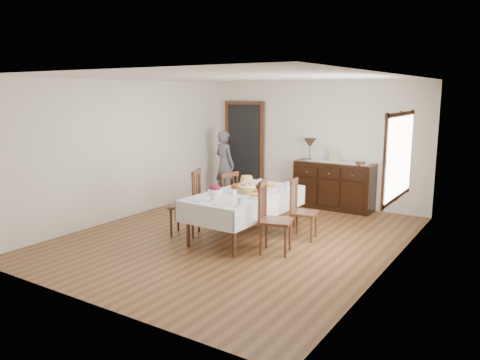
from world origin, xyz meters
The scene contains 26 objects.
ground centered at (0.00, 0.00, 0.00)m, with size 6.00×6.00×0.00m, color brown.
room_shell centered at (-0.15, 0.42, 1.64)m, with size 5.02×6.02×2.65m.
dining_table centered at (0.09, 0.10, 0.66)m, with size 1.19×2.22×0.75m.
chair_left_near centered at (-0.77, -0.32, 0.56)m, with size 0.60×0.60×1.11m.
chair_left_far centered at (-0.63, 0.58, 0.49)m, with size 0.50×0.50×0.97m.
chair_right_near centered at (0.86, -0.35, 0.55)m, with size 0.57×0.57×1.10m.
chair_right_far centered at (0.93, 0.51, 0.50)m, with size 0.47×0.47×0.98m.
sideboard centered at (0.62, 2.72, 0.49)m, with size 1.62×0.58×0.97m.
person centered at (-1.89, 2.39, 0.82)m, with size 0.51×0.33×1.63m, color slate.
bread_basket centered at (0.15, 0.08, 0.83)m, with size 0.31×0.31×0.19m.
egg_basket centered at (0.14, 0.53, 0.79)m, with size 0.23×0.23×0.11m.
ham_platter_a centered at (-0.19, 0.27, 0.78)m, with size 0.27×0.27×0.11m.
ham_platter_b centered at (0.41, 0.07, 0.78)m, with size 0.27×0.27×0.11m.
beet_bowl centered at (-0.23, -0.29, 0.83)m, with size 0.22×0.22×0.17m.
carrot_bowl centered at (0.35, 0.48, 0.79)m, with size 0.24×0.24×0.09m.
pineapple_bowl centered at (-0.26, 0.73, 0.82)m, with size 0.23×0.23×0.15m.
casserole_dish centered at (0.47, -0.18, 0.79)m, with size 0.23×0.23×0.07m.
butter_dish centered at (-0.02, -0.13, 0.79)m, with size 0.14×0.09×0.07m.
setting_left centered at (-0.14, -0.71, 0.77)m, with size 0.42×0.31×0.10m.
setting_right centered at (0.37, -0.75, 0.77)m, with size 0.42×0.31×0.10m.
glass_far_a centered at (-0.06, 0.85, 0.80)m, with size 0.07×0.07×0.10m.
glass_far_b centered at (0.50, 0.82, 0.80)m, with size 0.07×0.07×0.11m.
runner centered at (0.67, 2.76, 0.97)m, with size 1.30×0.35×0.01m.
table_lamp centered at (0.07, 2.68, 1.32)m, with size 0.26×0.26×0.46m.
picture_frame centered at (0.64, 2.69, 1.11)m, with size 0.22×0.08×0.28m.
deco_bowl centered at (1.17, 2.68, 1.00)m, with size 0.20×0.20×0.06m.
Camera 1 is at (4.09, -6.27, 2.37)m, focal length 35.00 mm.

